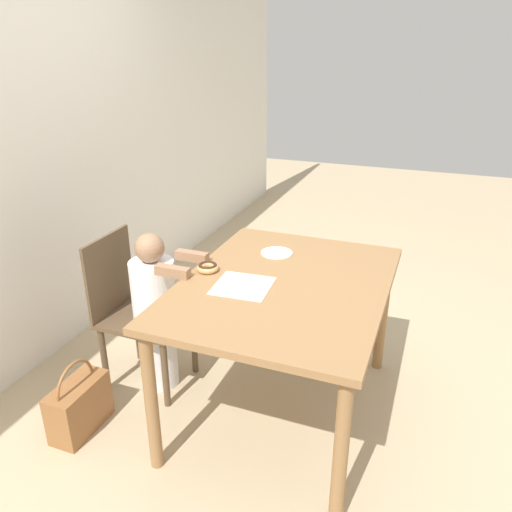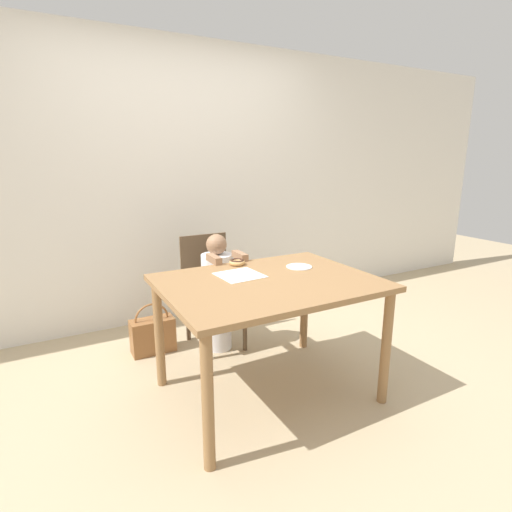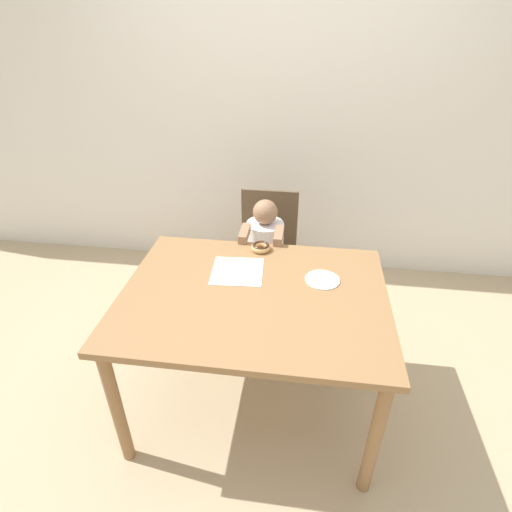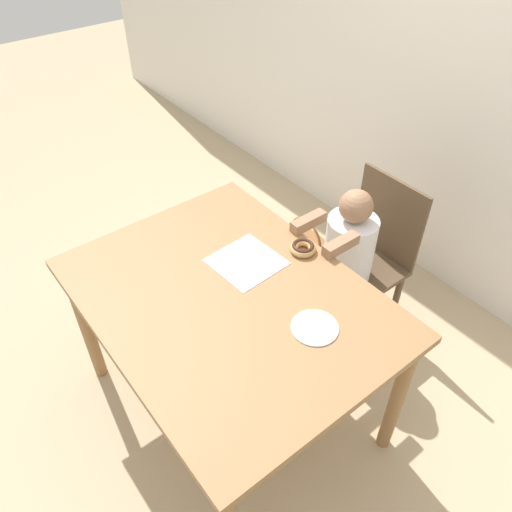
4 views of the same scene
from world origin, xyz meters
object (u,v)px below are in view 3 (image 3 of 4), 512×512
object	(u,v)px
chair	(267,256)
handbag	(205,281)
donut	(261,247)
child_figure	(265,264)

from	to	relation	value
chair	handbag	size ratio (longest dim) A/B	2.18
donut	chair	bearing A→B (deg)	91.68
child_figure	donut	size ratio (longest dim) A/B	8.33
child_figure	handbag	xyz separation A→B (m)	(-0.48, 0.19, -0.32)
chair	donut	bearing A→B (deg)	-88.32
chair	handbag	xyz separation A→B (m)	(-0.48, 0.05, -0.31)
chair	handbag	bearing A→B (deg)	173.72
chair	child_figure	bearing A→B (deg)	-90.00
donut	handbag	distance (m)	0.96
child_figure	donut	bearing A→B (deg)	-87.63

